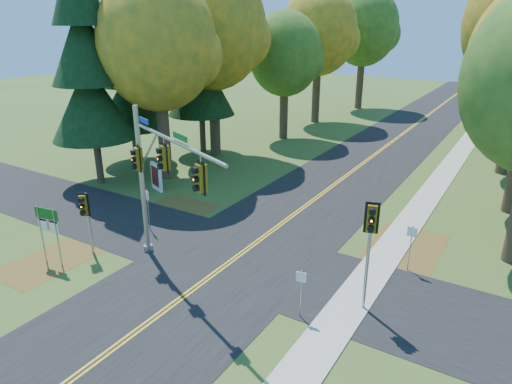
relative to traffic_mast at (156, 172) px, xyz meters
The scene contains 25 objects.
ground 5.35m from the traffic_mast, 15.84° to the left, with size 160.00×160.00×0.00m, color #38541D.
road_main 5.34m from the traffic_mast, 15.84° to the left, with size 8.00×160.00×0.02m, color black.
road_cross 5.93m from the traffic_mast, 48.33° to the left, with size 60.00×6.00×0.02m, color black.
centerline_left 5.28m from the traffic_mast, 16.50° to the left, with size 0.10×160.00×0.01m, color gold.
centerline_right 5.37m from the traffic_mast, 15.24° to the left, with size 0.10×160.00×0.01m, color gold.
sidewalk_east 9.81m from the traffic_mast, ahead, with size 1.60×160.00×0.06m, color #9E998E.
leaf_patch_w_near 7.83m from the traffic_mast, 131.38° to the left, with size 4.00×6.00×0.00m, color brown.
leaf_patch_e 12.30m from the traffic_mast, 36.02° to the left, with size 3.50×8.00×0.00m, color brown.
leaf_patch_w_far 7.35m from the traffic_mast, 155.58° to the right, with size 3.00×5.00×0.00m, color brown.
tree_w_a 14.15m from the traffic_mast, 131.01° to the left, with size 8.00×8.00×14.15m.
tree_w_b 20.17m from the traffic_mast, 118.84° to the left, with size 8.60×8.60×15.38m.
tree_w_c 26.34m from the traffic_mast, 105.89° to the left, with size 6.80×6.80×11.91m.
tree_w_d 35.10m from the traffic_mast, 102.88° to the left, with size 8.20×8.20×14.56m.
tree_w_e 45.55m from the traffic_mast, 98.32° to the left, with size 8.40×8.40×14.97m.
pine_a 14.53m from the traffic_mast, 151.15° to the left, with size 5.60×5.60×19.48m.
pine_b 18.26m from the traffic_mast, 139.39° to the left, with size 5.60×5.60×17.31m.
pine_c 20.38m from the traffic_mast, 122.49° to the left, with size 5.60×5.60×20.56m.
traffic_mast is the anchor object (origin of this frame).
east_signal_pole 9.38m from the traffic_mast, ahead, with size 0.54×0.64×4.74m.
ped_signal_pole 4.66m from the traffic_mast, 166.20° to the right, with size 0.49×0.59×3.29m.
route_sign_cluster 6.00m from the traffic_mast, 152.78° to the right, with size 1.35×0.26×2.92m.
info_kiosk 11.45m from the traffic_mast, 134.78° to the left, with size 1.34×0.69×1.89m.
reg_sign_e_north 11.87m from the traffic_mast, 30.49° to the left, with size 0.44×0.07×2.29m.
reg_sign_e_south 7.91m from the traffic_mast, ahead, with size 0.40×0.11×2.08m.
reg_sign_w 5.36m from the traffic_mast, 142.52° to the left, with size 0.44×0.20×2.41m.
Camera 1 is at (11.26, -14.46, 10.98)m, focal length 32.00 mm.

